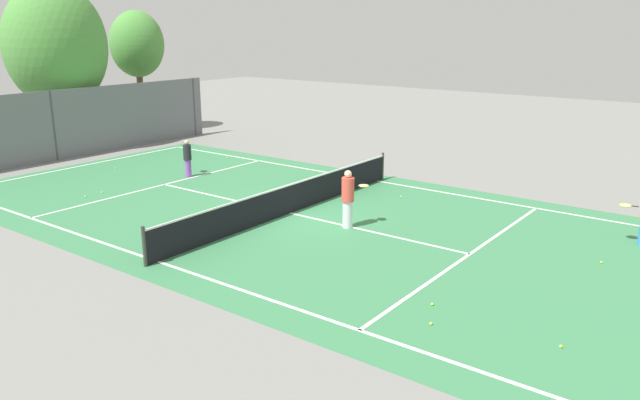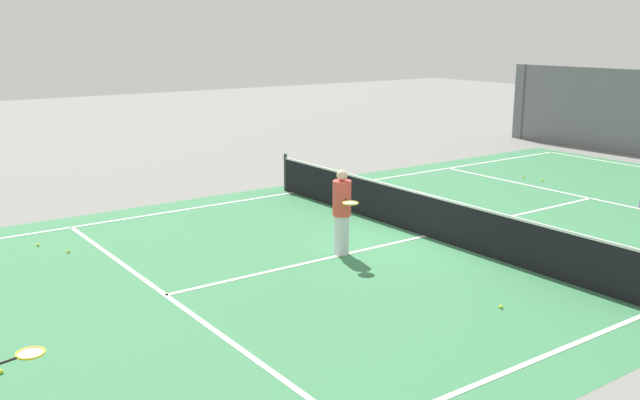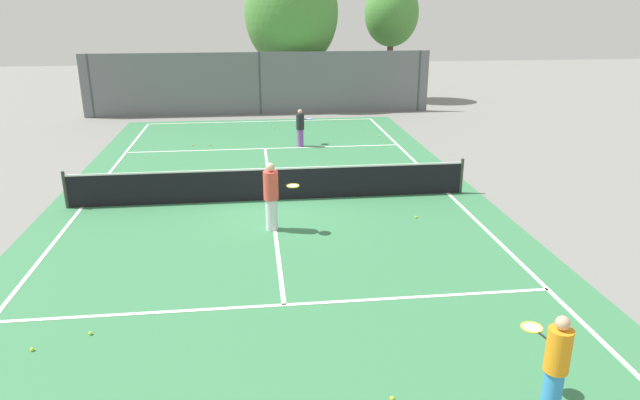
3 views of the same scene
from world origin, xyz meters
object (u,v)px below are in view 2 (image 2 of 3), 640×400
at_px(tennis_ball_3, 501,307).
at_px(tennis_ball_5, 1,371).
at_px(tennis_ball_4, 543,180).
at_px(tennis_ball_7, 524,177).
at_px(player_2, 342,211).
at_px(tennis_ball_2, 38,245).
at_px(tennis_ball_8, 69,251).

distance_m(tennis_ball_3, tennis_ball_5, 7.85).
relative_size(tennis_ball_4, tennis_ball_7, 1.00).
bearing_deg(player_2, tennis_ball_2, -130.44).
relative_size(player_2, tennis_ball_4, 27.54).
xyz_separation_m(tennis_ball_2, tennis_ball_7, (1.43, 14.68, 0.00)).
bearing_deg(tennis_ball_2, tennis_ball_5, -18.85).
height_order(tennis_ball_5, tennis_ball_7, same).
xyz_separation_m(tennis_ball_4, tennis_ball_8, (-1.28, -14.29, 0.00)).
xyz_separation_m(tennis_ball_2, tennis_ball_4, (2.14, 14.70, 0.00)).
distance_m(tennis_ball_2, tennis_ball_4, 14.85).
xyz_separation_m(tennis_ball_3, tennis_ball_8, (-7.45, -5.04, 0.00)).
bearing_deg(tennis_ball_5, tennis_ball_3, 71.64).
height_order(player_2, tennis_ball_3, player_2).
relative_size(tennis_ball_2, tennis_ball_5, 1.00).
xyz_separation_m(tennis_ball_3, tennis_ball_7, (-6.88, 9.22, 0.00)).
bearing_deg(tennis_ball_5, player_2, 102.03).
relative_size(tennis_ball_2, tennis_ball_4, 1.00).
bearing_deg(tennis_ball_2, tennis_ball_8, 25.38).
distance_m(player_2, tennis_ball_2, 6.74).
height_order(tennis_ball_3, tennis_ball_4, same).
height_order(tennis_ball_7, tennis_ball_8, same).
relative_size(tennis_ball_5, tennis_ball_8, 1.00).
bearing_deg(tennis_ball_4, tennis_ball_8, -95.12).
distance_m(tennis_ball_2, tennis_ball_3, 9.94).
xyz_separation_m(tennis_ball_5, tennis_ball_7, (-4.41, 16.67, 0.00)).
bearing_deg(tennis_ball_7, tennis_ball_8, -92.27).
height_order(tennis_ball_3, tennis_ball_8, same).
height_order(tennis_ball_4, tennis_ball_5, same).
bearing_deg(tennis_ball_4, tennis_ball_7, -178.09).
bearing_deg(tennis_ball_5, tennis_ball_7, 104.82).
height_order(player_2, tennis_ball_7, player_2).
bearing_deg(tennis_ball_3, tennis_ball_8, -145.89).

